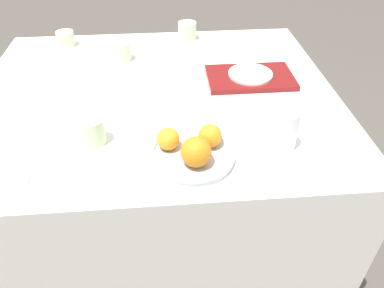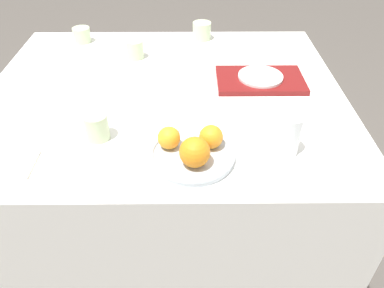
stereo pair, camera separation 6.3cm
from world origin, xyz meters
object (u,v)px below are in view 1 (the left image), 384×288
Objects in this scene: orange_0 at (210,136)px; orange_2 at (168,139)px; cup_2 at (93,131)px; fruit_platter at (192,155)px; serving_tray at (250,78)px; cup_0 at (187,31)px; napkin at (5,175)px; water_glass at (285,130)px; orange_1 at (196,152)px; cup_3 at (66,39)px; cup_1 at (122,51)px; side_plate at (250,74)px.

orange_0 reaches higher than orange_2.
cup_2 is at bearing 169.27° from orange_0.
serving_tray is (0.26, 0.43, -0.00)m from fruit_platter.
orange_0 is 0.81m from cup_0.
cup_2 is 0.26m from napkin.
water_glass reaches higher than serving_tray.
cup_3 is at bearing 119.97° from orange_1.
serving_tray is 3.90× the size of cup_0.
water_glass is (0.26, 0.07, 0.00)m from orange_1.
orange_2 is at bearing -179.17° from orange_0.
water_glass reaches higher than orange_1.
orange_0 is 0.92× the size of cup_1.
orange_2 reaches higher than cup_1.
fruit_platter is at bearing -59.05° from cup_3.
orange_1 is at bearing -121.56° from orange_0.
water_glass reaches higher than cup_3.
water_glass reaches higher than side_plate.
orange_1 is 0.52m from napkin.
orange_0 is at bearing -55.24° from cup_3.
serving_tray is at bearing 31.95° from cup_2.
cup_2 is at bearing -148.05° from side_plate.
orange_1 is 0.51× the size of side_plate.
cup_2 is 1.07× the size of cup_3.
cup_0 is 0.81m from cup_2.
cup_1 is 0.55m from cup_2.
cup_3 is 0.84m from napkin.
napkin is (-0.77, -0.06, -0.06)m from water_glass.
cup_1 is (-0.28, -0.19, -0.00)m from cup_0.
cup_2 reaches higher than side_plate.
fruit_platter is 3.02× the size of cup_2.
orange_1 reaches higher than cup_0.
cup_1 is at bearing 114.82° from orange_0.
orange_0 is 0.81× the size of orange_1.
orange_2 is at bearing -61.62° from cup_3.
orange_2 is at bearing -74.96° from cup_1.
napkin is at bearing -150.70° from cup_2.
water_glass reaches higher than orange_0.
side_plate is 1.17× the size of napkin.
cup_0 is at bearing 57.36° from napkin.
orange_2 is at bearing -128.73° from side_plate.
water_glass reaches higher than orange_2.
orange_2 is 0.80× the size of cup_2.
side_plate is 0.63m from cup_2.
cup_3 is at bearing 153.01° from side_plate.
side_plate is at bearing 62.27° from orange_1.
orange_1 is 1.03× the size of cup_2.
water_glass is at bearing -46.14° from cup_3.
cup_1 is at bearing 109.60° from fruit_platter.
cup_0 is (0.12, 0.81, -0.01)m from orange_2.
orange_0 reaches higher than cup_3.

